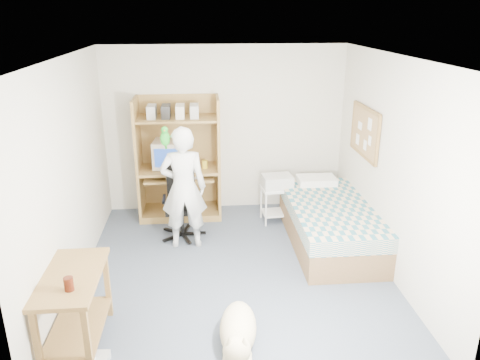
% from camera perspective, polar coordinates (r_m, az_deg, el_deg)
% --- Properties ---
extents(floor, '(4.00, 4.00, 0.00)m').
position_cam_1_polar(floor, '(5.73, -0.54, -10.98)').
color(floor, '#424B5A').
rests_on(floor, ground).
extents(wall_back, '(3.60, 0.02, 2.50)m').
position_cam_1_polar(wall_back, '(7.12, -1.83, 6.16)').
color(wall_back, beige).
rests_on(wall_back, floor).
extents(wall_right, '(0.02, 4.00, 2.50)m').
position_cam_1_polar(wall_right, '(5.62, 18.03, 1.40)').
color(wall_right, beige).
rests_on(wall_right, floor).
extents(wall_left, '(0.02, 4.00, 2.50)m').
position_cam_1_polar(wall_left, '(5.38, -20.07, 0.33)').
color(wall_left, beige).
rests_on(wall_left, floor).
extents(ceiling, '(3.60, 4.00, 0.02)m').
position_cam_1_polar(ceiling, '(4.94, -0.63, 14.78)').
color(ceiling, white).
rests_on(ceiling, wall_back).
extents(computer_hutch, '(1.20, 0.63, 1.80)m').
position_cam_1_polar(computer_hutch, '(6.98, -7.42, 2.05)').
color(computer_hutch, brown).
rests_on(computer_hutch, floor).
extents(bed, '(1.02, 2.02, 0.66)m').
position_cam_1_polar(bed, '(6.35, 10.84, -5.18)').
color(bed, brown).
rests_on(bed, floor).
extents(side_desk, '(0.50, 1.00, 0.75)m').
position_cam_1_polar(side_desk, '(4.59, -19.54, -13.61)').
color(side_desk, brown).
rests_on(side_desk, floor).
extents(corkboard, '(0.04, 0.94, 0.66)m').
position_cam_1_polar(corkboard, '(6.36, 14.96, 5.68)').
color(corkboard, olive).
rests_on(corkboard, wall_right).
extents(office_chair, '(0.55, 0.55, 0.97)m').
position_cam_1_polar(office_chair, '(6.48, -7.11, -3.86)').
color(office_chair, black).
rests_on(office_chair, floor).
extents(person, '(0.60, 0.40, 1.62)m').
position_cam_1_polar(person, '(6.02, -6.89, -0.99)').
color(person, silver).
rests_on(person, floor).
extents(parrot, '(0.12, 0.21, 0.33)m').
position_cam_1_polar(parrot, '(5.84, -9.13, 5.16)').
color(parrot, '#12821F').
rests_on(parrot, person).
extents(dog, '(0.42, 1.07, 0.40)m').
position_cam_1_polar(dog, '(4.51, -0.25, -17.94)').
color(dog, beige).
rests_on(dog, floor).
extents(printer_cart, '(0.48, 0.40, 0.53)m').
position_cam_1_polar(printer_cart, '(6.87, 4.49, -2.29)').
color(printer_cart, white).
rests_on(printer_cart, floor).
extents(printer, '(0.45, 0.36, 0.18)m').
position_cam_1_polar(printer, '(6.77, 4.55, -0.18)').
color(printer, '#BABAB4').
rests_on(printer, printer_cart).
extents(crt_monitor, '(0.45, 0.48, 0.40)m').
position_cam_1_polar(crt_monitor, '(6.95, -8.73, 3.19)').
color(crt_monitor, beige).
rests_on(crt_monitor, computer_hutch).
extents(keyboard, '(0.47, 0.22, 0.03)m').
position_cam_1_polar(keyboard, '(6.88, -7.08, 0.46)').
color(keyboard, beige).
rests_on(keyboard, computer_hutch).
extents(pencil_cup, '(0.08, 0.08, 0.12)m').
position_cam_1_polar(pencil_cup, '(6.89, -4.31, 1.92)').
color(pencil_cup, gold).
rests_on(pencil_cup, computer_hutch).
extents(drink_glass, '(0.08, 0.08, 0.12)m').
position_cam_1_polar(drink_glass, '(4.22, -20.15, -11.81)').
color(drink_glass, '#3E150A').
rests_on(drink_glass, side_desk).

